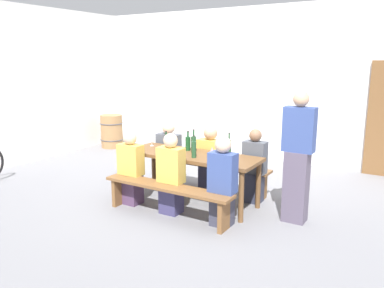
{
  "coord_description": "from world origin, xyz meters",
  "views": [
    {
      "loc": [
        2.9,
        -4.75,
        2.11
      ],
      "look_at": [
        0.0,
        0.0,
        0.9
      ],
      "focal_mm": 36.37,
      "sensor_mm": 36.0,
      "label": 1
    }
  ],
  "objects": [
    {
      "name": "back_wall",
      "position": [
        0.0,
        3.15,
        1.6
      ],
      "size": [
        14.0,
        0.2,
        3.2
      ],
      "primitive_type": "cube",
      "color": "white",
      "rests_on": "ground"
    },
    {
      "name": "seated_guest_near_1",
      "position": [
        -0.03,
        -0.51,
        0.54
      ],
      "size": [
        0.37,
        0.24,
        1.14
      ],
      "rotation": [
        0.0,
        0.0,
        1.57
      ],
      "color": "#3A365F",
      "rests_on": "ground"
    },
    {
      "name": "bench_near",
      "position": [
        0.0,
        -0.66,
        0.35
      ],
      "size": [
        1.93,
        0.3,
        0.45
      ],
      "color": "brown",
      "rests_on": "ground"
    },
    {
      "name": "wine_bottle_4",
      "position": [
        -0.05,
        0.12,
        0.88
      ],
      "size": [
        0.08,
        0.08,
        0.35
      ],
      "color": "#234C2D",
      "rests_on": "tasting_table"
    },
    {
      "name": "seated_guest_near_2",
      "position": [
        0.76,
        -0.51,
        0.57
      ],
      "size": [
        0.35,
        0.24,
        1.18
      ],
      "rotation": [
        0.0,
        0.0,
        1.57
      ],
      "color": "#3A3A4B",
      "rests_on": "ground"
    },
    {
      "name": "seated_guest_far_1",
      "position": [
        0.03,
        0.51,
        0.52
      ],
      "size": [
        0.42,
        0.24,
        1.1
      ],
      "rotation": [
        0.0,
        0.0,
        -1.57
      ],
      "color": "#2F304A",
      "rests_on": "ground"
    },
    {
      "name": "standing_host",
      "position": [
        1.53,
        0.12,
        0.84
      ],
      "size": [
        0.4,
        0.24,
        1.73
      ],
      "rotation": [
        0.0,
        0.0,
        3.14
      ],
      "color": "#584E62",
      "rests_on": "ground"
    },
    {
      "name": "side_wall",
      "position": [
        -4.27,
        0.0,
        1.6
      ],
      "size": [
        0.2,
        6.71,
        3.2
      ],
      "primitive_type": "cube",
      "color": "white",
      "rests_on": "ground"
    },
    {
      "name": "seated_guest_near_0",
      "position": [
        -0.75,
        -0.51,
        0.53
      ],
      "size": [
        0.37,
        0.24,
        1.1
      ],
      "rotation": [
        0.0,
        0.0,
        1.57
      ],
      "color": "#513858",
      "rests_on": "ground"
    },
    {
      "name": "ground_plane",
      "position": [
        0.0,
        0.0,
        0.0
      ],
      "size": [
        24.0,
        24.0,
        0.0
      ],
      "primitive_type": "plane",
      "color": "slate"
    },
    {
      "name": "bench_far",
      "position": [
        0.0,
        0.66,
        0.35
      ],
      "size": [
        1.93,
        0.3,
        0.45
      ],
      "color": "brown",
      "rests_on": "ground"
    },
    {
      "name": "wine_glass_0",
      "position": [
        -0.84,
        0.13,
        0.86
      ],
      "size": [
        0.07,
        0.07,
        0.15
      ],
      "color": "silver",
      "rests_on": "tasting_table"
    },
    {
      "name": "wine_glass_1",
      "position": [
        0.37,
        -0.06,
        0.86
      ],
      "size": [
        0.06,
        0.06,
        0.16
      ],
      "color": "silver",
      "rests_on": "tasting_table"
    },
    {
      "name": "wine_bottle_2",
      "position": [
        0.14,
        -0.17,
        0.87
      ],
      "size": [
        0.07,
        0.07,
        0.32
      ],
      "color": "#234C2D",
      "rests_on": "tasting_table"
    },
    {
      "name": "wine_barrel",
      "position": [
        -3.65,
        2.21,
        0.4
      ],
      "size": [
        0.56,
        0.56,
        0.8
      ],
      "color": "#9E7247",
      "rests_on": "ground"
    },
    {
      "name": "wine_bottle_0",
      "position": [
        -0.17,
        0.17,
        0.86
      ],
      "size": [
        0.08,
        0.08,
        0.3
      ],
      "color": "#194723",
      "rests_on": "tasting_table"
    },
    {
      "name": "tasting_table",
      "position": [
        0.0,
        0.0,
        0.67
      ],
      "size": [
        2.03,
        0.71,
        0.75
      ],
      "color": "brown",
      "rests_on": "ground"
    },
    {
      "name": "wine_bottle_3",
      "position": [
        0.54,
        0.13,
        0.88
      ],
      "size": [
        0.06,
        0.06,
        0.35
      ],
      "color": "#234C2D",
      "rests_on": "tasting_table"
    },
    {
      "name": "seated_guest_far_0",
      "position": [
        -0.77,
        0.51,
        0.53
      ],
      "size": [
        0.4,
        0.24,
        1.11
      ],
      "rotation": [
        0.0,
        0.0,
        -1.57
      ],
      "color": "#583966",
      "rests_on": "ground"
    },
    {
      "name": "wine_bottle_1",
      "position": [
        -0.44,
        -0.03,
        0.86
      ],
      "size": [
        0.06,
        0.06,
        0.3
      ],
      "color": "#194723",
      "rests_on": "tasting_table"
    },
    {
      "name": "seated_guest_far_2",
      "position": [
        0.78,
        0.51,
        0.53
      ],
      "size": [
        0.34,
        0.24,
        1.12
      ],
      "rotation": [
        0.0,
        0.0,
        -1.57
      ],
      "color": "#2F3244",
      "rests_on": "ground"
    }
  ]
}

